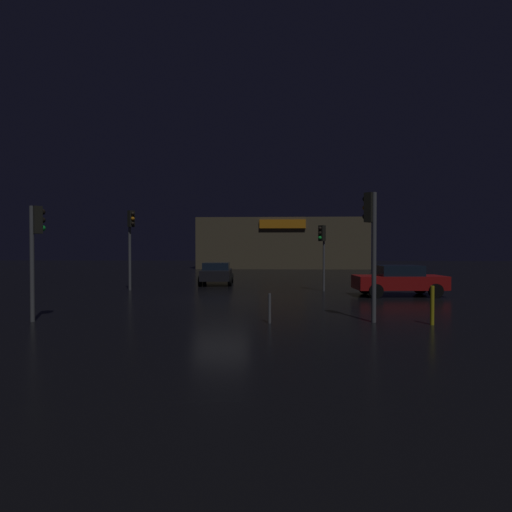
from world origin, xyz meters
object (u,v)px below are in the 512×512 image
Objects in this scene: store_building at (282,243)px; car_near at (399,280)px; traffic_signal_cross_right at (36,238)px; traffic_signal_main at (371,230)px; traffic_signal_opposite at (131,235)px; traffic_signal_cross_left at (322,242)px; car_far at (217,273)px.

store_building reaches higher than car_near.
traffic_signal_main is at bearing 2.00° from traffic_signal_cross_right.
traffic_signal_opposite reaches higher than traffic_signal_cross_left.
store_building is 27.46m from traffic_signal_cross_left.
car_far is (4.28, 4.01, -2.35)m from traffic_signal_opposite.
traffic_signal_main is 14.81m from traffic_signal_opposite.
car_near is (3.56, -2.05, -1.92)m from traffic_signal_cross_left.
traffic_signal_opposite is at bearing 92.23° from traffic_signal_cross_right.
car_far is at bearing 43.16° from traffic_signal_opposite.
traffic_signal_opposite is 1.24× the size of traffic_signal_cross_left.
traffic_signal_main is at bearing -63.19° from car_far.
traffic_signal_main reaches higher than traffic_signal_cross_right.
traffic_signal_opposite reaches higher than car_near.
traffic_signal_cross_right is at bearing -87.77° from traffic_signal_opposite.
traffic_signal_cross_left is at bearing 44.09° from traffic_signal_cross_right.
traffic_signal_opposite is at bearing 179.52° from traffic_signal_cross_left.
traffic_signal_cross_left is (1.82, -27.40, -0.22)m from store_building.
traffic_signal_cross_right reaches higher than traffic_signal_cross_left.
traffic_signal_main is at bearing -111.98° from car_near.
store_building is 30.01m from car_near.
store_building is 4.95× the size of car_far.
car_near is (5.38, -29.45, -2.14)m from store_building.
traffic_signal_main reaches higher than car_near.
car_near is 1.13× the size of car_far.
traffic_signal_cross_left is 0.97× the size of traffic_signal_cross_right.
traffic_signal_main is at bearing -86.39° from store_building.
store_building is at bearing 77.22° from traffic_signal_cross_right.
store_building is at bearing 78.86° from car_far.
traffic_signal_main is 1.11× the size of traffic_signal_cross_right.
store_building reaches higher than traffic_signal_main.
traffic_signal_main is 10.82m from traffic_signal_cross_right.
traffic_signal_cross_left is at bearing 150.04° from car_near.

